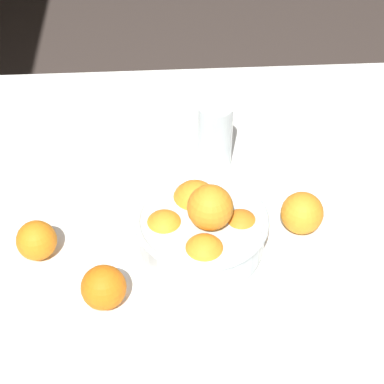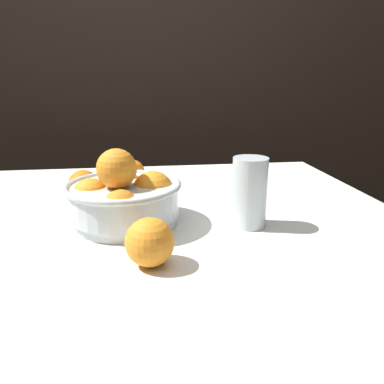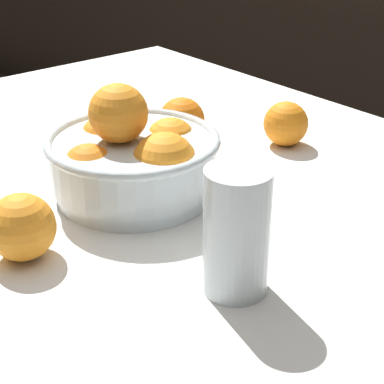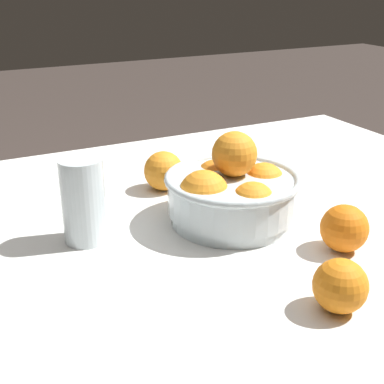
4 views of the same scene
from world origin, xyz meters
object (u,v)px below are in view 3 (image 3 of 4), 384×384
at_px(orange_loose_aside, 22,227).
at_px(juice_glass, 236,237).
at_px(fruit_bowl, 133,158).
at_px(orange_loose_near_bowl, 182,121).
at_px(orange_loose_front, 286,124).

bearing_deg(orange_loose_aside, juice_glass, 35.41).
distance_m(fruit_bowl, juice_glass, 0.24).
bearing_deg(juice_glass, orange_loose_aside, -144.59).
height_order(orange_loose_near_bowl, orange_loose_front, orange_loose_near_bowl).
bearing_deg(fruit_bowl, orange_loose_aside, -76.21).
xyz_separation_m(orange_loose_front, orange_loose_aside, (0.04, -0.46, 0.00)).
bearing_deg(orange_loose_near_bowl, orange_loose_front, 47.06).
height_order(fruit_bowl, juice_glass, fruit_bowl).
height_order(fruit_bowl, orange_loose_aside, fruit_bowl).
bearing_deg(juice_glass, orange_loose_front, 125.35).
distance_m(juice_glass, orange_loose_aside, 0.24).
height_order(fruit_bowl, orange_loose_front, fruit_bowl).
xyz_separation_m(juice_glass, orange_loose_aside, (-0.20, -0.14, -0.02)).
xyz_separation_m(fruit_bowl, orange_loose_front, (0.01, 0.28, -0.02)).
relative_size(juice_glass, orange_loose_aside, 1.78).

